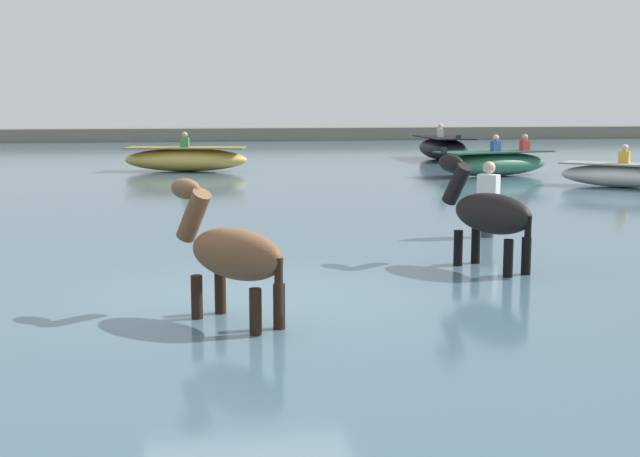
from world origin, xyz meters
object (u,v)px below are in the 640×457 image
at_px(boat_far_offshore, 186,159).
at_px(boat_distant_east, 494,163).
at_px(boat_distant_west, 443,148).
at_px(person_onlooker_left, 488,209).
at_px(boat_far_inshore, 623,175).
at_px(horse_trailing_bay, 232,258).
at_px(horse_lead_black, 488,216).

height_order(boat_far_offshore, boat_distant_east, boat_far_offshore).
bearing_deg(boat_distant_west, person_onlooker_left, -104.94).
xyz_separation_m(boat_distant_west, boat_far_inshore, (1.39, -10.82, -0.12)).
distance_m(horse_trailing_bay, boat_far_offshore, 19.05).
distance_m(horse_lead_black, horse_trailing_bay, 4.11).
bearing_deg(horse_trailing_bay, boat_distant_west, 68.11).
xyz_separation_m(horse_lead_black, horse_trailing_bay, (-3.44, -2.24, -0.04)).
distance_m(horse_lead_black, boat_distant_east, 14.58).
xyz_separation_m(horse_trailing_bay, boat_distant_west, (9.22, 22.95, -0.22)).
relative_size(boat_far_inshore, person_onlooker_left, 1.85).
relative_size(boat_distant_west, boat_far_inshore, 1.36).
height_order(boat_distant_west, boat_far_offshore, boat_distant_west).
bearing_deg(boat_far_inshore, horse_lead_black, -125.96).
height_order(horse_trailing_bay, boat_far_inshore, horse_trailing_bay).
bearing_deg(boat_far_inshore, person_onlooker_left, -130.49).
distance_m(boat_far_offshore, boat_far_inshore, 12.90).
xyz_separation_m(horse_lead_black, boat_far_offshore, (-3.72, 16.80, -0.31)).
xyz_separation_m(horse_lead_black, boat_far_inshore, (7.17, 9.89, -0.38)).
distance_m(boat_far_offshore, person_onlooker_left, 14.96).
relative_size(horse_trailing_bay, person_onlooker_left, 1.10).
bearing_deg(horse_lead_black, boat_distant_east, 69.31).
relative_size(horse_trailing_bay, boat_far_inshore, 0.60).
bearing_deg(boat_far_inshore, horse_trailing_bay, -131.18).
relative_size(horse_trailing_bay, boat_distant_west, 0.44).
distance_m(horse_lead_black, boat_distant_west, 21.50).
bearing_deg(horse_trailing_bay, boat_distant_east, 61.59).
distance_m(horse_trailing_bay, boat_far_inshore, 16.12).
relative_size(horse_lead_black, boat_far_inshore, 0.62).
height_order(horse_lead_black, person_onlooker_left, horse_lead_black).
height_order(boat_distant_west, boat_far_inshore, boat_distant_west).
height_order(horse_lead_black, boat_distant_east, horse_lead_black).
distance_m(boat_distant_west, boat_far_offshore, 10.27).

